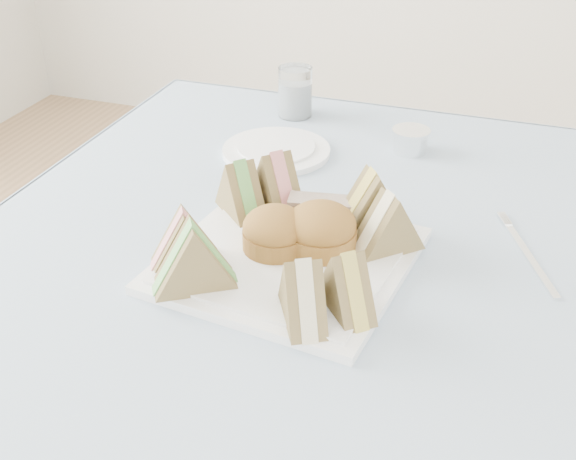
% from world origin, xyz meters
% --- Properties ---
extents(table, '(0.90, 0.90, 0.74)m').
position_xyz_m(table, '(0.00, 0.00, 0.37)').
color(table, brown).
rests_on(table, floor).
extents(tablecloth, '(1.02, 1.02, 0.01)m').
position_xyz_m(tablecloth, '(0.00, 0.00, 0.74)').
color(tablecloth, silver).
rests_on(tablecloth, table).
extents(serving_plate, '(0.32, 0.32, 0.01)m').
position_xyz_m(serving_plate, '(-0.06, -0.06, 0.75)').
color(serving_plate, white).
rests_on(serving_plate, tablecloth).
extents(sandwich_fl_a, '(0.09, 0.08, 0.08)m').
position_xyz_m(sandwich_fl_a, '(-0.18, -0.12, 0.80)').
color(sandwich_fl_a, brown).
rests_on(sandwich_fl_a, serving_plate).
extents(sandwich_fl_b, '(0.11, 0.09, 0.09)m').
position_xyz_m(sandwich_fl_b, '(-0.15, -0.16, 0.80)').
color(sandwich_fl_b, brown).
rests_on(sandwich_fl_b, serving_plate).
extents(sandwich_fr_a, '(0.09, 0.09, 0.08)m').
position_xyz_m(sandwich_fr_a, '(0.03, -0.14, 0.80)').
color(sandwich_fr_a, brown).
rests_on(sandwich_fr_a, serving_plate).
extents(sandwich_fr_b, '(0.08, 0.10, 0.08)m').
position_xyz_m(sandwich_fr_b, '(-0.01, -0.18, 0.80)').
color(sandwich_fr_b, brown).
rests_on(sandwich_fr_b, serving_plate).
extents(sandwich_bl_a, '(0.09, 0.09, 0.08)m').
position_xyz_m(sandwich_bl_a, '(-0.16, 0.02, 0.80)').
color(sandwich_bl_a, brown).
rests_on(sandwich_bl_a, serving_plate).
extents(sandwich_bl_b, '(0.10, 0.10, 0.09)m').
position_xyz_m(sandwich_bl_b, '(-0.12, 0.05, 0.80)').
color(sandwich_bl_b, brown).
rests_on(sandwich_bl_b, serving_plate).
extents(sandwich_br_a, '(0.10, 0.10, 0.08)m').
position_xyz_m(sandwich_br_a, '(0.05, -0.01, 0.80)').
color(sandwich_br_a, brown).
rests_on(sandwich_br_a, serving_plate).
extents(sandwich_br_b, '(0.11, 0.10, 0.09)m').
position_xyz_m(sandwich_br_b, '(0.02, 0.03, 0.80)').
color(sandwich_br_b, brown).
rests_on(sandwich_br_b, serving_plate).
extents(scone_left, '(0.10, 0.10, 0.06)m').
position_xyz_m(scone_left, '(-0.08, -0.05, 0.79)').
color(scone_left, brown).
rests_on(scone_left, serving_plate).
extents(scone_right, '(0.12, 0.12, 0.06)m').
position_xyz_m(scone_right, '(-0.03, -0.04, 0.79)').
color(scone_right, brown).
rests_on(scone_right, serving_plate).
extents(pastry_slice, '(0.09, 0.05, 0.04)m').
position_xyz_m(pastry_slice, '(-0.05, 0.02, 0.78)').
color(pastry_slice, beige).
rests_on(pastry_slice, serving_plate).
extents(side_plate, '(0.19, 0.19, 0.01)m').
position_xyz_m(side_plate, '(-0.19, 0.24, 0.75)').
color(side_plate, white).
rests_on(side_plate, tablecloth).
extents(water_glass, '(0.08, 0.08, 0.09)m').
position_xyz_m(water_glass, '(-0.21, 0.41, 0.79)').
color(water_glass, white).
rests_on(water_glass, tablecloth).
extents(tea_strainer, '(0.08, 0.08, 0.04)m').
position_xyz_m(tea_strainer, '(0.02, 0.32, 0.76)').
color(tea_strainer, white).
rests_on(tea_strainer, tablecloth).
extents(fork, '(0.08, 0.16, 0.00)m').
position_xyz_m(fork, '(0.23, 0.04, 0.75)').
color(fork, white).
rests_on(fork, tablecloth).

